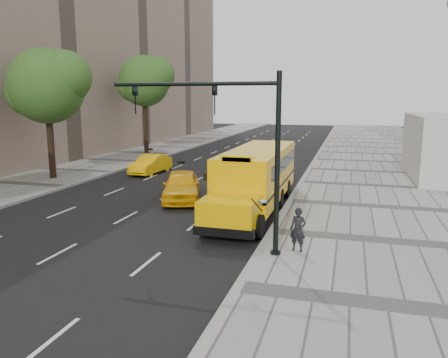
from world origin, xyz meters
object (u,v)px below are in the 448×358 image
(tree_b, at_px, (48,85))
(taxi_far, at_px, (151,164))
(taxi_near, at_px, (182,186))
(pedestrian, at_px, (298,230))
(tree_c, at_px, (145,81))
(school_bus, at_px, (257,174))
(traffic_signal, at_px, (237,140))

(tree_b, bearing_deg, taxi_far, 38.86)
(taxi_near, distance_m, pedestrian, 9.83)
(tree_b, relative_size, tree_c, 0.91)
(school_bus, distance_m, traffic_signal, 7.19)
(school_bus, bearing_deg, tree_b, 165.91)
(school_bus, bearing_deg, tree_c, 129.45)
(taxi_near, bearing_deg, tree_b, 144.53)
(pedestrian, bearing_deg, tree_b, 162.28)
(taxi_near, xyz_separation_m, taxi_far, (-5.39, 7.42, -0.12))
(school_bus, distance_m, pedestrian, 6.91)
(taxi_near, bearing_deg, school_bus, -25.59)
(taxi_far, height_order, traffic_signal, traffic_signal)
(pedestrian, xyz_separation_m, traffic_signal, (-2.12, -0.50, 3.15))
(taxi_near, distance_m, traffic_signal, 9.42)
(tree_c, xyz_separation_m, traffic_signal, (15.60, -24.88, -3.09))
(tree_c, xyz_separation_m, school_bus, (14.91, -18.12, -5.41))
(traffic_signal, bearing_deg, tree_c, 122.08)
(tree_b, relative_size, pedestrian, 5.56)
(pedestrian, bearing_deg, taxi_far, 143.07)
(pedestrian, bearing_deg, traffic_signal, -154.83)
(school_bus, relative_size, taxi_near, 2.42)
(tree_c, bearing_deg, tree_b, -90.00)
(taxi_far, xyz_separation_m, pedestrian, (12.49, -14.21, 0.24))
(tree_b, bearing_deg, tree_c, 90.00)
(taxi_far, bearing_deg, school_bus, -35.70)
(tree_b, xyz_separation_m, pedestrian, (17.71, -10.00, -5.41))
(pedestrian, height_order, traffic_signal, traffic_signal)
(tree_c, bearing_deg, traffic_signal, -57.92)
(tree_c, height_order, school_bus, tree_c)
(traffic_signal, bearing_deg, tree_b, 146.03)
(tree_b, bearing_deg, school_bus, -14.09)
(tree_b, xyz_separation_m, traffic_signal, (15.60, -10.51, -2.25))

